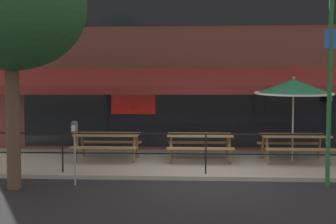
% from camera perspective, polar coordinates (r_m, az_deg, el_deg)
% --- Properties ---
extents(ground_plane, '(120.00, 120.00, 0.00)m').
position_cam_1_polar(ground_plane, '(8.78, 5.85, -10.40)').
color(ground_plane, black).
extents(patio_deck, '(15.00, 4.00, 0.10)m').
position_cam_1_polar(patio_deck, '(10.73, 5.28, -7.66)').
color(patio_deck, '#9E998E').
rests_on(patio_deck, ground).
extents(restaurant_building, '(15.00, 1.60, 7.07)m').
position_cam_1_polar(restaurant_building, '(12.84, 4.92, 9.63)').
color(restaurant_building, brown).
rests_on(restaurant_building, ground).
extents(patio_railing, '(13.84, 0.04, 0.97)m').
position_cam_1_polar(patio_railing, '(8.93, 5.78, -4.96)').
color(patio_railing, black).
rests_on(patio_railing, patio_deck).
extents(picnic_table_left, '(1.80, 1.42, 0.76)m').
position_cam_1_polar(picnic_table_left, '(10.82, -9.20, -4.07)').
color(picnic_table_left, '#997047').
rests_on(picnic_table_left, patio_deck).
extents(picnic_table_centre, '(1.80, 1.42, 0.76)m').
position_cam_1_polar(picnic_table_centre, '(10.57, 4.85, -4.21)').
color(picnic_table_centre, '#997047').
rests_on(picnic_table_centre, patio_deck).
extents(picnic_table_right, '(1.80, 1.42, 0.76)m').
position_cam_1_polar(picnic_table_right, '(10.98, 18.68, -4.09)').
color(picnic_table_right, '#997047').
rests_on(picnic_table_right, patio_deck).
extents(patio_umbrella_right, '(2.14, 2.14, 2.38)m').
position_cam_1_polar(patio_umbrella_right, '(11.07, 18.57, 3.62)').
color(patio_umbrella_right, '#B7B2A8').
rests_on(patio_umbrella_right, patio_deck).
extents(parking_meter_near, '(0.15, 0.16, 1.42)m').
position_cam_1_polar(parking_meter_near, '(8.39, -14.06, -3.15)').
color(parking_meter_near, gray).
rests_on(parking_meter_near, ground).
extents(street_sign_pole, '(0.28, 0.09, 4.38)m').
position_cam_1_polar(street_sign_pole, '(8.63, 23.40, 4.18)').
color(street_sign_pole, '#1E6033').
rests_on(street_sign_pole, ground).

